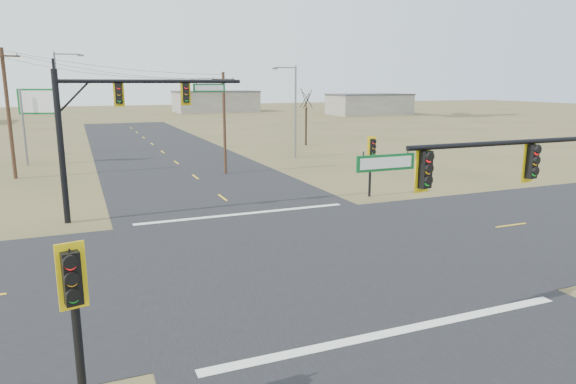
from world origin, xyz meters
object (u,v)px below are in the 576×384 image
object	(u,v)px
pedestal_signal_ne	(372,152)
streetlight_c	(60,98)
pedestal_signal_sw	(74,298)
utility_pole_far	(8,112)
streetlight_a	(294,107)
mast_arm_far	(116,113)
utility_pole_near	(224,121)
bare_tree_c	(306,98)
highway_sign	(39,112)
mast_arm_near	(528,174)

from	to	relation	value
pedestal_signal_ne	streetlight_c	distance (m)	35.13
pedestal_signal_sw	utility_pole_far	world-z (taller)	utility_pole_far
utility_pole_far	streetlight_c	xyz separation A→B (m)	(3.38, 13.73, 0.69)
pedestal_signal_ne	streetlight_a	bearing A→B (deg)	106.49
mast_arm_far	utility_pole_near	world-z (taller)	utility_pole_near
utility_pole_far	bare_tree_c	world-z (taller)	utility_pole_far
pedestal_signal_sw	bare_tree_c	bearing A→B (deg)	48.12
pedestal_signal_sw	highway_sign	size ratio (longest dim) A/B	0.63
utility_pole_near	utility_pole_far	bearing A→B (deg)	165.35
streetlight_a	utility_pole_near	bearing A→B (deg)	-157.38
utility_pole_near	streetlight_a	xyz separation A→B (m)	(8.66, 6.28, 0.72)
pedestal_signal_sw	streetlight_c	distance (m)	47.50
utility_pole_far	streetlight_a	world-z (taller)	utility_pole_far
pedestal_signal_ne	utility_pole_far	world-z (taller)	utility_pole_far
mast_arm_far	bare_tree_c	bearing A→B (deg)	64.57
mast_arm_near	pedestal_signal_sw	world-z (taller)	mast_arm_near
mast_arm_far	pedestal_signal_sw	size ratio (longest dim) A/B	2.30
highway_sign	streetlight_a	world-z (taller)	streetlight_a
utility_pole_near	highway_sign	xyz separation A→B (m)	(-13.83, 10.82, 0.47)
streetlight_a	streetlight_c	size ratio (longest dim) A/B	0.86
mast_arm_near	streetlight_a	size ratio (longest dim) A/B	1.17
utility_pole_near	bare_tree_c	bearing A→B (deg)	47.44
mast_arm_near	mast_arm_far	distance (m)	20.06
mast_arm_near	pedestal_signal_ne	bearing A→B (deg)	64.22
pedestal_signal_ne	highway_sign	bearing A→B (deg)	155.31
mast_arm_near	streetlight_c	size ratio (longest dim) A/B	1.01
mast_arm_near	mast_arm_far	size ratio (longest dim) A/B	1.06
mast_arm_far	utility_pole_far	distance (m)	16.75
mast_arm_near	mast_arm_far	bearing A→B (deg)	112.12
mast_arm_near	streetlight_a	distance (m)	35.11
highway_sign	pedestal_signal_sw	bearing A→B (deg)	-64.14
pedestal_signal_ne	streetlight_c	size ratio (longest dim) A/B	0.38
streetlight_c	pedestal_signal_sw	bearing A→B (deg)	-109.46
pedestal_signal_sw	bare_tree_c	xyz separation A→B (m)	(25.31, 44.96, 2.39)
mast_arm_near	bare_tree_c	xyz separation A→B (m)	(12.17, 43.49, 1.09)
mast_arm_near	bare_tree_c	size ratio (longest dim) A/B	1.47
mast_arm_far	pedestal_signal_ne	size ratio (longest dim) A/B	2.48
mast_arm_far	bare_tree_c	distance (m)	35.20
utility_pole_far	mast_arm_near	bearing A→B (deg)	-61.57
streetlight_c	bare_tree_c	bearing A→B (deg)	-25.92
mast_arm_near	streetlight_a	bearing A→B (deg)	68.31
mast_arm_near	streetlight_a	xyz separation A→B (m)	(6.75, 34.45, 0.54)
pedestal_signal_sw	utility_pole_near	xyz separation A→B (m)	(11.23, 29.63, 1.12)
utility_pole_near	streetlight_c	distance (m)	21.60
pedestal_signal_ne	streetlight_c	world-z (taller)	streetlight_c
highway_sign	streetlight_c	world-z (taller)	streetlight_c
streetlight_a	bare_tree_c	size ratio (longest dim) A/B	1.26
utility_pole_far	pedestal_signal_sw	bearing A→B (deg)	-82.73
utility_pole_near	bare_tree_c	distance (m)	20.85
utility_pole_far	highway_sign	world-z (taller)	utility_pole_far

